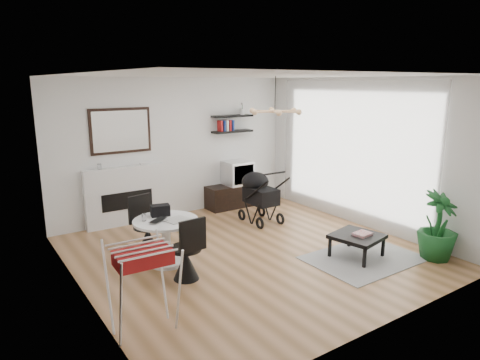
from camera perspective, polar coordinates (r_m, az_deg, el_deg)
floor at (r=6.79m, az=1.28°, el=-9.65°), size 5.00×5.00×0.00m
ceiling at (r=6.27m, az=1.40°, el=13.77°), size 5.00×5.00×0.00m
wall_back at (r=8.53m, az=-8.48°, el=4.31°), size 5.00×0.00×5.00m
wall_left at (r=5.38m, az=-20.90°, el=-1.45°), size 0.00×5.00×5.00m
wall_right at (r=8.09m, az=15.95°, el=3.48°), size 0.00×5.00×5.00m
sheer_curtain at (r=8.14m, az=14.42°, el=3.63°), size 0.04×3.60×2.60m
fireplace at (r=8.18m, az=-15.04°, el=-1.12°), size 1.50×0.17×2.16m
shelf_lower at (r=8.98m, az=-1.02°, el=6.49°), size 0.90×0.25×0.04m
shelf_upper at (r=8.95m, az=-1.03°, el=8.52°), size 0.90×0.25×0.04m
pendant_lamp at (r=6.95m, az=4.68°, el=9.11°), size 0.90×0.90×0.10m
tv_console at (r=9.15m, az=-0.63°, el=-2.06°), size 1.28×0.45×0.48m
crt_tv at (r=9.06m, az=-0.33°, el=0.99°), size 0.57×0.50×0.50m
dining_table at (r=6.32m, az=-9.82°, el=-7.22°), size 0.93×0.93×0.68m
laptop at (r=6.16m, az=-10.52°, el=-5.39°), size 0.36×0.33×0.02m
black_bag at (r=6.41m, az=-10.60°, el=-4.00°), size 0.31×0.22×0.16m
newspaper at (r=6.20m, az=-8.41°, el=-5.26°), size 0.39×0.35×0.01m
drinking_glass at (r=6.24m, az=-12.69°, el=-4.89°), size 0.06×0.06×0.10m
chair_far at (r=6.83m, az=-12.28°, el=-7.25°), size 0.45×0.46×0.90m
chair_near at (r=5.87m, az=-7.13°, el=-10.50°), size 0.43×0.44×0.90m
drying_rack at (r=4.72m, az=-12.80°, el=-13.76°), size 0.68×0.64×0.98m
stroller at (r=8.14m, az=2.57°, el=-2.45°), size 0.54×0.88×1.05m
rug at (r=6.84m, az=16.16°, el=-9.98°), size 1.67×1.21×0.01m
coffee_table at (r=6.76m, az=15.34°, el=-7.36°), size 0.80×0.80×0.35m
magazines at (r=6.74m, az=16.01°, el=-6.92°), size 0.28×0.23×0.04m
potted_plant at (r=7.05m, az=24.91°, el=-5.57°), size 0.62×0.62×1.04m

